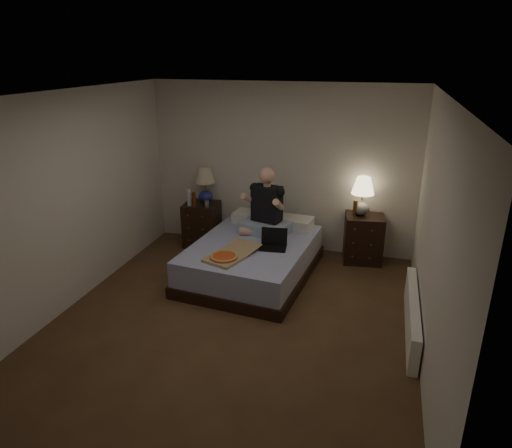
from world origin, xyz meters
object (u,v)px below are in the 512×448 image
(lamp_right, at_px, (362,196))
(soda_can, at_px, (207,204))
(nightstand_right, at_px, (363,238))
(water_bottle, at_px, (189,198))
(beer_bottle_right, at_px, (355,208))
(nightstand_left, at_px, (202,224))
(radiator, at_px, (412,315))
(lamp_left, at_px, (205,185))
(person, at_px, (265,201))
(pizza_box, at_px, (224,257))
(bed, at_px, (252,259))
(laptop, at_px, (273,240))
(beer_bottle_left, at_px, (194,200))

(lamp_right, height_order, soda_can, lamp_right)
(nightstand_right, relative_size, water_bottle, 2.79)
(lamp_right, relative_size, beer_bottle_right, 2.43)
(nightstand_left, relative_size, water_bottle, 2.73)
(radiator, bearing_deg, lamp_left, 150.77)
(soda_can, relative_size, radiator, 0.06)
(nightstand_left, xyz_separation_m, person, (1.14, -0.42, 0.61))
(lamp_left, distance_m, beer_bottle_right, 2.30)
(lamp_left, xyz_separation_m, water_bottle, (-0.18, -0.23, -0.16))
(beer_bottle_right, relative_size, pizza_box, 0.30)
(nightstand_left, distance_m, nightstand_right, 2.48)
(lamp_right, relative_size, radiator, 0.35)
(lamp_right, xyz_separation_m, pizza_box, (-1.53, -1.54, -0.45))
(soda_can, distance_m, person, 1.05)
(person, height_order, pizza_box, person)
(bed, distance_m, laptop, 0.49)
(beer_bottle_left, bearing_deg, beer_bottle_right, 5.09)
(lamp_left, height_order, laptop, lamp_left)
(lamp_right, bearing_deg, nightstand_right, -2.85)
(lamp_right, bearing_deg, person, -158.07)
(laptop, xyz_separation_m, pizza_box, (-0.49, -0.51, -0.08))
(bed, bearing_deg, beer_bottle_right, 39.57)
(nightstand_left, bearing_deg, nightstand_right, -3.47)
(soda_can, relative_size, pizza_box, 0.13)
(nightstand_right, height_order, person, person)
(bed, xyz_separation_m, beer_bottle_right, (1.27, 0.86, 0.57))
(bed, height_order, lamp_left, lamp_left)
(person, distance_m, pizza_box, 1.14)
(nightstand_left, distance_m, beer_bottle_left, 0.49)
(person, distance_m, radiator, 2.44)
(water_bottle, xyz_separation_m, person, (1.27, -0.28, 0.14))
(nightstand_right, relative_size, beer_bottle_right, 3.03)
(beer_bottle_right, distance_m, laptop, 1.37)
(lamp_left, bearing_deg, beer_bottle_left, -106.38)
(nightstand_right, distance_m, lamp_right, 0.63)
(soda_can, distance_m, beer_bottle_left, 0.20)
(bed, xyz_separation_m, nightstand_right, (1.41, 0.92, 0.11))
(beer_bottle_left, xyz_separation_m, radiator, (3.15, -1.45, -0.60))
(lamp_right, bearing_deg, laptop, -135.13)
(nightstand_left, height_order, beer_bottle_left, beer_bottle_left)
(nightstand_right, distance_m, laptop, 1.52)
(bed, distance_m, lamp_right, 1.79)
(person, bearing_deg, nightstand_right, 36.41)
(soda_can, distance_m, laptop, 1.48)
(laptop, bearing_deg, beer_bottle_left, 145.17)
(lamp_left, relative_size, lamp_right, 1.00)
(bed, bearing_deg, person, 85.70)
(pizza_box, xyz_separation_m, radiator, (2.23, -0.19, -0.32))
(soda_can, height_order, laptop, soda_can)
(lamp_left, relative_size, soda_can, 5.60)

